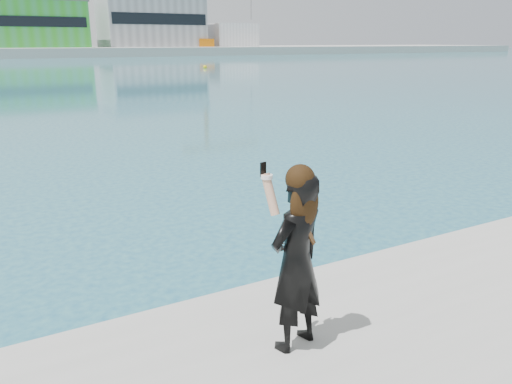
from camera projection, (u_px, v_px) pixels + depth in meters
warehouse_green at (15, 23)px, 113.50m from camera, size 30.60×16.36×10.50m
warehouse_grey_right at (151, 21)px, 128.08m from camera, size 25.50×15.35×12.50m
ancillary_shed at (232, 35)px, 137.58m from camera, size 12.00×10.00×6.00m
flagpole_right at (85, 27)px, 114.42m from camera, size 1.28×0.16×8.00m
buoy_near at (205, 68)px, 65.14m from camera, size 0.50×0.50×0.50m
woman at (297, 257)px, 4.19m from camera, size 0.66×0.52×1.67m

